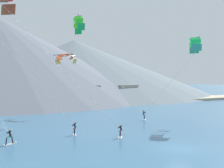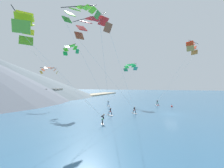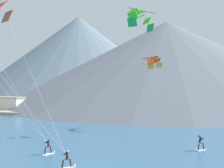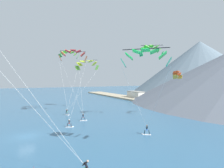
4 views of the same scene
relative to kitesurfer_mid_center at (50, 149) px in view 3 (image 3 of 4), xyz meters
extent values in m
cube|color=white|center=(-0.09, -0.20, -0.47)|extent=(0.89, 1.50, 0.07)
cylinder|color=black|center=(-0.22, -0.57, -0.08)|extent=(0.19, 0.27, 0.73)
cylinder|color=black|center=(0.04, 0.18, -0.08)|extent=(0.19, 0.27, 0.73)
cube|color=red|center=(-0.09, -0.20, 0.32)|extent=(0.36, 0.32, 0.12)
cylinder|color=black|center=(-0.03, -0.22, 0.65)|extent=(0.40, 0.32, 0.61)
cylinder|color=black|center=(-0.16, -0.29, 0.82)|extent=(0.52, 0.25, 0.40)
cylinder|color=black|center=(-0.09, -0.07, 0.82)|extent=(0.52, 0.25, 0.40)
cylinder|color=black|center=(-0.30, -0.12, 0.79)|extent=(0.20, 0.50, 0.03)
sphere|color=#9E7051|center=(0.06, -0.25, 1.04)|extent=(0.22, 0.22, 0.22)
cone|color=white|center=(0.20, 0.63, -0.41)|extent=(0.44, 0.40, 0.36)
cube|color=white|center=(4.04, -4.52, -0.47)|extent=(1.17, 1.44, 0.07)
cylinder|color=black|center=(3.82, -4.85, -0.09)|extent=(0.23, 0.26, 0.71)
cylinder|color=black|center=(4.26, -4.19, -0.09)|extent=(0.23, 0.26, 0.71)
cube|color=red|center=(4.04, -4.52, 0.31)|extent=(0.38, 0.36, 0.12)
cylinder|color=black|center=(4.10, -4.56, 0.63)|extent=(0.42, 0.38, 0.61)
cylinder|color=black|center=(3.95, -4.60, 0.80)|extent=(0.47, 0.35, 0.39)
cylinder|color=black|center=(4.08, -4.41, 0.80)|extent=(0.47, 0.35, 0.39)
cylinder|color=black|center=(3.87, -4.40, 0.77)|extent=(0.32, 0.45, 0.03)
sphere|color=beige|center=(4.19, -4.62, 1.01)|extent=(0.22, 0.22, 0.22)
cone|color=white|center=(4.53, -3.80, -0.41)|extent=(0.47, 0.45, 0.36)
cube|color=white|center=(15.31, 6.28, -0.47)|extent=(1.25, 1.40, 0.07)
cylinder|color=#14232D|center=(15.56, 6.59, -0.07)|extent=(0.25, 0.27, 0.75)
cylinder|color=#14232D|center=(15.06, 5.98, -0.07)|extent=(0.25, 0.27, 0.75)
cube|color=blue|center=(15.31, 6.28, 0.34)|extent=(0.40, 0.39, 0.12)
cylinder|color=#14232D|center=(15.23, 6.34, 0.68)|extent=(0.47, 0.44, 0.64)
cylinder|color=#14232D|center=(15.39, 6.38, 0.86)|extent=(0.47, 0.41, 0.41)
cylinder|color=#14232D|center=(15.24, 6.19, 0.86)|extent=(0.47, 0.41, 0.41)
cylinder|color=black|center=(15.45, 6.17, 0.83)|extent=(0.35, 0.42, 0.03)
sphere|color=brown|center=(15.12, 6.44, 1.08)|extent=(0.23, 0.23, 0.23)
cone|color=white|center=(14.76, 5.61, -0.41)|extent=(0.47, 0.46, 0.36)
cylinder|color=silver|center=(-6.29, 1.21, 8.25)|extent=(12.02, 2.70, 14.92)
cube|color=red|center=(-7.75, 2.37, 16.25)|extent=(1.94, 1.78, 1.27)
cube|color=brown|center=(-7.35, 3.12, 15.08)|extent=(1.78, 1.41, 1.50)
cylinder|color=silver|center=(-2.88, -4.05, 7.59)|extent=(13.53, 0.73, 13.64)
cylinder|color=silver|center=(-1.66, -0.54, 7.59)|extent=(11.10, 7.76, 13.64)
cylinder|color=silver|center=(17.50, 2.35, 5.82)|extent=(4.14, 7.68, 10.00)
cube|color=#169D4A|center=(7.90, 16.90, 15.25)|extent=(1.25, 1.09, 1.29)
cube|color=#43D225|center=(7.49, 16.44, 16.25)|extent=(1.40, 1.44, 1.20)
cube|color=#43D225|center=(7.03, 15.60, 16.94)|extent=(1.52, 1.60, 0.89)
cube|color=#43D225|center=(6.62, 14.53, 17.18)|extent=(1.58, 1.55, 0.42)
cube|color=#43D225|center=(6.32, 13.42, 16.94)|extent=(1.57, 1.37, 0.89)
cube|color=#43D225|center=(6.19, 12.47, 16.25)|extent=(1.49, 1.02, 1.20)
cube|color=#169D4A|center=(6.25, 11.86, 15.25)|extent=(1.38, 0.55, 1.29)
cylinder|color=black|center=(7.14, 14.36, 17.32)|extent=(2.87, 4.50, 0.10)
cube|color=gold|center=(8.71, 20.52, 9.89)|extent=(1.11, 1.16, 1.06)
cube|color=#C84619|center=(8.29, 20.93, 10.63)|extent=(1.26, 1.35, 0.96)
cube|color=#C84619|center=(7.82, 21.59, 11.12)|extent=(1.37, 1.41, 0.73)
cube|color=#C84619|center=(7.37, 22.40, 11.29)|extent=(1.43, 1.37, 0.39)
cube|color=#C84619|center=(6.99, 23.25, 11.12)|extent=(1.42, 1.26, 0.73)
cube|color=#C84619|center=(6.75, 24.02, 10.63)|extent=(1.38, 1.04, 0.96)
cube|color=gold|center=(6.67, 24.60, 9.89)|extent=(1.28, 0.74, 1.06)
cylinder|color=black|center=(6.93, 22.18, 11.17)|extent=(3.12, 3.57, 0.10)
cube|color=tan|center=(6.31, 36.78, -0.16)|extent=(180.00, 10.00, 0.70)
cube|color=#B7AD9E|center=(18.34, 39.42, 1.86)|extent=(8.17, 6.43, 4.73)
cube|color=gray|center=(18.34, 39.42, 4.37)|extent=(8.49, 6.69, 0.30)
cube|color=#A89E8E|center=(-18.84, 40.83, 1.26)|extent=(5.22, 6.87, 3.54)
cube|color=slate|center=(-18.84, 40.83, 3.18)|extent=(5.43, 7.14, 0.30)
cube|color=silver|center=(-33.62, 39.10, 1.27)|extent=(9.87, 4.09, 3.55)
cube|color=#99958B|center=(-33.62, 39.10, 3.19)|extent=(10.26, 4.26, 0.30)
cube|color=silver|center=(-3.27, 38.97, 2.06)|extent=(8.34, 4.22, 5.13)
cube|color=#9D9992|center=(-3.27, 38.97, 4.77)|extent=(8.68, 4.38, 0.30)
cone|color=slate|center=(-34.66, 90.98, 16.95)|extent=(91.49, 91.49, 34.91)
cone|color=slate|center=(3.37, 78.14, 13.70)|extent=(110.82, 110.82, 28.42)
camera|label=1|loc=(-15.27, -36.49, 6.85)|focal=50.00mm
camera|label=2|loc=(-35.14, -13.54, 6.02)|focal=28.00mm
camera|label=3|loc=(15.63, -29.60, 7.05)|focal=50.00mm
camera|label=4|loc=(39.26, -13.43, 9.12)|focal=28.00mm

